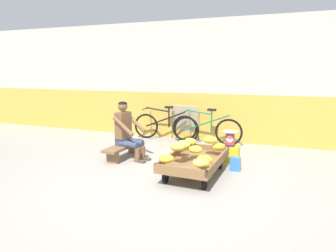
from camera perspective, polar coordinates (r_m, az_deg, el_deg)
ground_plane at (r=4.62m, az=-1.57°, el=-11.28°), size 80.00×80.00×0.00m
back_wall at (r=7.43m, az=8.03°, el=8.65°), size 16.00×0.30×2.95m
banana_cart at (r=4.95m, az=5.26°, el=-6.88°), size 0.91×1.48×0.36m
banana_pile at (r=4.84m, az=4.92°, el=-4.52°), size 0.88×1.46×0.27m
low_bench at (r=5.97m, az=-8.58°, el=-4.26°), size 0.38×1.12×0.27m
vendor_seated at (r=5.83m, az=-8.01°, el=-0.89°), size 0.72×0.55×1.14m
plastic_crate at (r=5.83m, az=11.89°, el=-5.25°), size 0.36×0.28×0.30m
weighing_scale at (r=5.75m, az=12.00°, el=-2.35°), size 0.30×0.30×0.29m
bicycle_near_left at (r=7.44m, az=-0.60°, el=0.05°), size 1.66×0.48×0.86m
bicycle_far_left at (r=7.02m, az=7.58°, el=-0.69°), size 1.66×0.48×0.86m
sign_board at (r=7.49m, az=3.43°, el=0.77°), size 0.70×0.23×0.88m
shopping_bag at (r=5.32m, az=12.95°, el=-7.21°), size 0.18×0.12×0.24m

